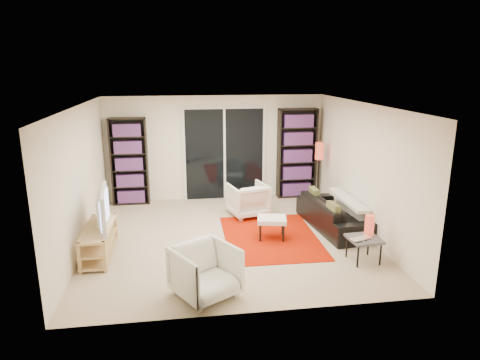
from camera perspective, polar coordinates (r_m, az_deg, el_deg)
name	(u,v)px	position (r m, az deg, el deg)	size (l,w,h in m)	color
floor	(229,237)	(7.90, -1.49, -7.65)	(5.00, 5.00, 0.00)	#B4A78B
wall_back	(216,148)	(9.95, -3.27, 4.29)	(5.00, 0.02, 2.40)	white
wall_front	(253,224)	(5.16, 1.76, -5.90)	(5.00, 0.02, 2.40)	white
wall_left	(81,179)	(7.65, -20.49, 0.11)	(0.02, 5.00, 2.40)	white
wall_right	(363,169)	(8.19, 16.10, 1.40)	(0.02, 5.00, 2.40)	white
ceiling	(228,105)	(7.32, -1.62, 9.97)	(5.00, 5.00, 0.02)	white
sliding_door	(224,154)	(9.96, -2.09, 3.44)	(1.92, 0.08, 2.16)	white
bookshelf_left	(129,162)	(9.85, -14.53, 2.40)	(0.80, 0.30, 1.95)	black
bookshelf_right	(297,153)	(10.16, 7.59, 3.54)	(0.90, 0.30, 2.10)	black
tv_stand	(99,241)	(7.45, -18.29, -7.68)	(0.43, 1.33, 0.50)	tan
tv	(97,209)	(7.26, -18.49, -3.65)	(1.10, 0.14, 0.63)	black
rug	(270,237)	(7.92, 4.08, -7.57)	(1.67, 2.27, 0.01)	#A81500
sofa	(333,214)	(8.44, 12.34, -4.43)	(1.95, 0.76, 0.57)	black
armchair_back	(248,199)	(8.92, 1.06, -2.62)	(0.74, 0.76, 0.69)	white
armchair_front	(205,272)	(5.90, -4.65, -12.08)	(0.76, 0.79, 0.71)	white
ottoman	(272,221)	(7.75, 4.26, -5.41)	(0.59, 0.51, 0.40)	white
side_table	(364,240)	(7.13, 16.21, -7.74)	(0.51, 0.51, 0.40)	#4A4A4F
laptop	(363,240)	(6.99, 16.09, -7.69)	(0.36, 0.23, 0.03)	silver
table_lamp	(369,225)	(7.18, 16.87, -5.80)	(0.15, 0.15, 0.34)	#CA4029
floor_lamp	(319,157)	(9.71, 10.51, 3.02)	(0.21, 0.21, 1.40)	black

